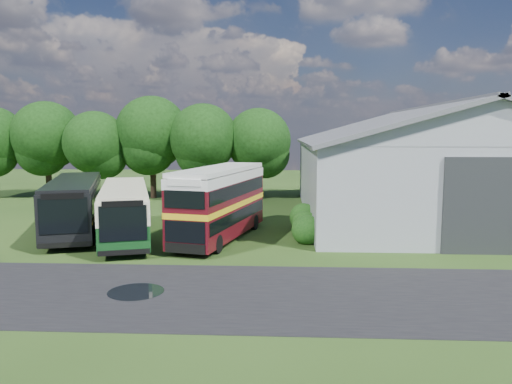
# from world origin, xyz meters

# --- Properties ---
(ground) EXTENTS (120.00, 120.00, 0.00)m
(ground) POSITION_xyz_m (0.00, 0.00, 0.00)
(ground) COLOR #1F3812
(ground) RESTS_ON ground
(asphalt_road) EXTENTS (60.00, 8.00, 0.02)m
(asphalt_road) POSITION_xyz_m (3.00, -3.00, 0.00)
(asphalt_road) COLOR black
(asphalt_road) RESTS_ON ground
(puddle) EXTENTS (2.20, 2.20, 0.01)m
(puddle) POSITION_xyz_m (-1.50, -3.00, 0.00)
(puddle) COLOR black
(puddle) RESTS_ON ground
(storage_shed) EXTENTS (18.80, 24.80, 8.15)m
(storage_shed) POSITION_xyz_m (15.00, 15.98, 4.17)
(storage_shed) COLOR gray
(storage_shed) RESTS_ON ground
(tree_left_a) EXTENTS (6.46, 6.46, 9.12)m
(tree_left_a) POSITION_xyz_m (-18.00, 24.50, 5.87)
(tree_left_a) COLOR black
(tree_left_a) RESTS_ON ground
(tree_left_b) EXTENTS (5.78, 5.78, 8.16)m
(tree_left_b) POSITION_xyz_m (-13.00, 23.50, 5.25)
(tree_left_b) COLOR black
(tree_left_b) RESTS_ON ground
(tree_mid) EXTENTS (6.80, 6.80, 9.60)m
(tree_mid) POSITION_xyz_m (-8.00, 24.80, 6.18)
(tree_mid) COLOR black
(tree_mid) RESTS_ON ground
(tree_right_a) EXTENTS (6.26, 6.26, 8.83)m
(tree_right_a) POSITION_xyz_m (-3.00, 23.80, 5.69)
(tree_right_a) COLOR black
(tree_right_a) RESTS_ON ground
(tree_right_b) EXTENTS (5.98, 5.98, 8.45)m
(tree_right_b) POSITION_xyz_m (2.00, 24.60, 5.44)
(tree_right_b) COLOR black
(tree_right_b) RESTS_ON ground
(shrub_front) EXTENTS (1.70, 1.70, 1.70)m
(shrub_front) POSITION_xyz_m (5.60, 6.00, 0.00)
(shrub_front) COLOR #194714
(shrub_front) RESTS_ON ground
(shrub_mid) EXTENTS (1.60, 1.60, 1.60)m
(shrub_mid) POSITION_xyz_m (5.60, 8.00, 0.00)
(shrub_mid) COLOR #194714
(shrub_mid) RESTS_ON ground
(shrub_back) EXTENTS (1.80, 1.80, 1.80)m
(shrub_back) POSITION_xyz_m (5.60, 10.00, 0.00)
(shrub_back) COLOR #194714
(shrub_back) RESTS_ON ground
(bus_green_single) EXTENTS (5.79, 11.55, 3.11)m
(bus_green_single) POSITION_xyz_m (-5.05, 6.92, 1.66)
(bus_green_single) COLOR black
(bus_green_single) RESTS_ON ground
(bus_maroon_double) EXTENTS (4.73, 10.12, 4.22)m
(bus_maroon_double) POSITION_xyz_m (0.59, 6.91, 2.10)
(bus_maroon_double) COLOR black
(bus_maroon_double) RESTS_ON ground
(bus_dark_single) EXTENTS (6.31, 12.25, 3.30)m
(bus_dark_single) POSITION_xyz_m (-8.75, 8.51, 1.76)
(bus_dark_single) COLOR black
(bus_dark_single) RESTS_ON ground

